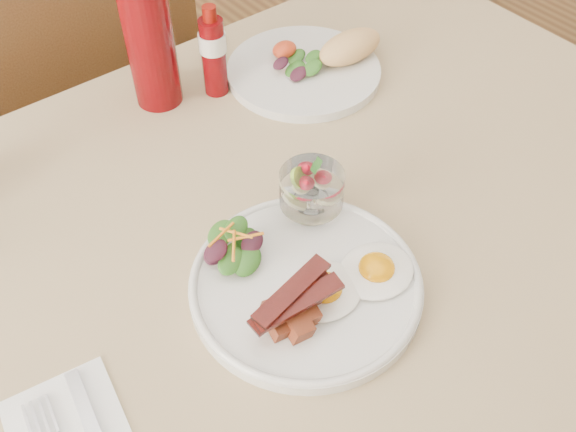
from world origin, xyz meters
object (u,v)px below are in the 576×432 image
at_px(ketchup_bottle, 150,44).
at_px(hot_sauce_bottle, 213,52).
at_px(chair_far, 92,110).
at_px(second_plate, 315,64).
at_px(main_plate, 306,285).
at_px(fruit_cup, 312,189).
at_px(table, 280,262).

distance_m(ketchup_bottle, hot_sauce_bottle, 0.10).
bearing_deg(hot_sauce_bottle, chair_far, 103.87).
bearing_deg(ketchup_bottle, second_plate, -22.09).
xyz_separation_m(main_plate, hot_sauce_bottle, (0.14, 0.40, 0.06)).
xyz_separation_m(chair_far, second_plate, (0.25, -0.44, 0.24)).
bearing_deg(chair_far, main_plate, -93.20).
bearing_deg(second_plate, fruit_cup, -130.60).
bearing_deg(main_plate, chair_far, 86.80).
height_order(main_plate, ketchup_bottle, ketchup_bottle).
distance_m(main_plate, fruit_cup, 0.12).
bearing_deg(fruit_cup, hot_sauce_bottle, 78.77).
xyz_separation_m(fruit_cup, ketchup_bottle, (-0.02, 0.35, 0.04)).
relative_size(second_plate, ketchup_bottle, 1.24).
bearing_deg(table, main_plate, -111.74).
height_order(table, fruit_cup, fruit_cup).
bearing_deg(chair_far, table, -90.00).
height_order(fruit_cup, ketchup_bottle, ketchup_bottle).
relative_size(table, second_plate, 4.95).
xyz_separation_m(fruit_cup, second_plate, (0.22, 0.26, -0.04)).
height_order(chair_far, ketchup_bottle, ketchup_bottle).
height_order(second_plate, hot_sauce_bottle, hot_sauce_bottle).
relative_size(fruit_cup, ketchup_bottle, 0.39).
bearing_deg(hot_sauce_bottle, table, -107.95).
distance_m(table, ketchup_bottle, 0.38).
bearing_deg(table, chair_far, 90.00).
height_order(main_plate, hot_sauce_bottle, hot_sauce_bottle).
distance_m(chair_far, hot_sauce_bottle, 0.49).
xyz_separation_m(chair_far, fruit_cup, (0.03, -0.69, 0.29)).
bearing_deg(main_plate, table, 68.26).
height_order(table, second_plate, second_plate).
bearing_deg(hot_sauce_bottle, fruit_cup, -101.23).
xyz_separation_m(table, chair_far, (0.00, 0.66, -0.14)).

